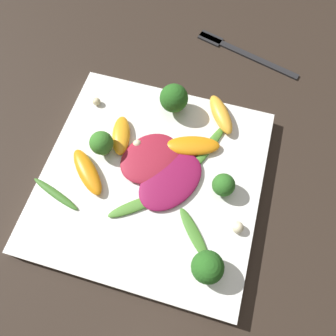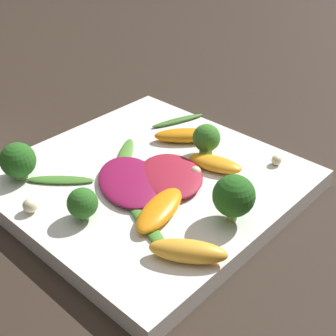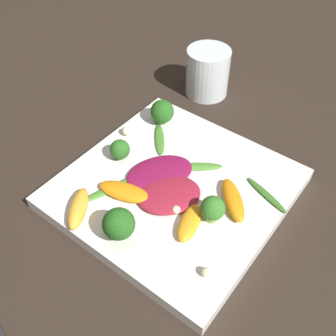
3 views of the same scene
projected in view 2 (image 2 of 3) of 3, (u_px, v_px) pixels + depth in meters
ground_plane at (149, 190)px, 0.54m from camera, size 2.40×2.40×0.00m
plate at (148, 182)px, 0.54m from camera, size 0.30×0.30×0.02m
radicchio_leaf_0 at (131, 181)px, 0.51m from camera, size 0.12×0.11×0.01m
radicchio_leaf_1 at (170, 175)px, 0.52m from camera, size 0.12×0.11×0.01m
orange_segment_0 at (188, 251)px, 0.41m from camera, size 0.07×0.06×0.02m
orange_segment_1 at (185, 135)px, 0.59m from camera, size 0.07×0.07×0.02m
orange_segment_2 at (160, 209)px, 0.47m from camera, size 0.05×0.08×0.01m
orange_segment_3 at (215, 164)px, 0.54m from camera, size 0.07×0.04×0.01m
broccoli_floret_0 at (83, 203)px, 0.46m from camera, size 0.03×0.03×0.03m
broccoli_floret_1 at (206, 139)px, 0.55m from camera, size 0.03×0.03×0.04m
broccoli_floret_2 at (18, 161)px, 0.51m from camera, size 0.04×0.04×0.04m
broccoli_floret_3 at (233, 197)px, 0.45m from camera, size 0.04×0.04×0.05m
arugula_sprig_0 at (178, 120)px, 0.64m from camera, size 0.04×0.08×0.01m
arugula_sprig_1 at (148, 227)px, 0.45m from camera, size 0.09×0.04×0.01m
arugula_sprig_2 at (125, 156)px, 0.56m from camera, size 0.06×0.07×0.01m
arugula_sprig_3 at (61, 180)px, 0.52m from camera, size 0.07×0.06×0.00m
macadamia_nut_0 at (30, 206)px, 0.47m from camera, size 0.02×0.02×0.02m
macadamia_nut_1 at (196, 172)px, 0.52m from camera, size 0.01×0.01×0.01m
macadamia_nut_2 at (277, 160)px, 0.54m from camera, size 0.01×0.01×0.01m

